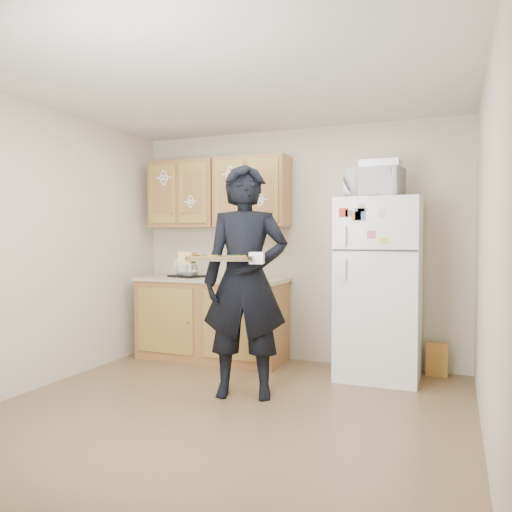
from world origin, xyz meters
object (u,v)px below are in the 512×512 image
object	(u,v)px
person	(245,281)
microwave	(374,184)
baking_tray	(222,259)
dish_rack	(187,271)
refrigerator	(379,288)

from	to	relation	value
person	microwave	size ratio (longest dim) A/B	3.86
baking_tray	dish_rack	distance (m)	1.67
microwave	dish_rack	bearing A→B (deg)	-173.14
person	dish_rack	world-z (taller)	person
person	microwave	xyz separation A→B (m)	(0.91, 0.95, 0.87)
person	baking_tray	size ratio (longest dim) A/B	3.90
person	dish_rack	xyz separation A→B (m)	(-1.12, 1.00, 0.00)
baking_tray	refrigerator	bearing A→B (deg)	35.41
refrigerator	dish_rack	xyz separation A→B (m)	(-2.08, 0.00, 0.12)
microwave	person	bearing A→B (deg)	-125.70
refrigerator	baking_tray	distance (m)	1.68
person	refrigerator	bearing A→B (deg)	30.48
microwave	baking_tray	bearing A→B (deg)	-120.55
baking_tray	microwave	size ratio (longest dim) A/B	0.99
baking_tray	dish_rack	xyz separation A→B (m)	(-1.04, 1.29, -0.19)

